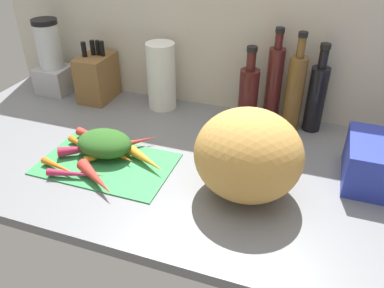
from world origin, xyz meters
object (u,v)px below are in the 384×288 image
at_px(knife_block, 97,77).
at_px(bottle_3, 316,96).
at_px(cutting_board, 107,163).
at_px(carrot_6, 59,167).
at_px(carrot_7, 121,156).
at_px(carrot_2, 132,143).
at_px(carrot_3, 97,138).
at_px(bottle_2, 294,92).
at_px(winter_squash, 248,155).
at_px(carrot_5, 147,160).
at_px(carrot_1, 96,178).
at_px(carrot_9, 76,174).
at_px(bottle_0, 248,94).
at_px(paper_towel_roll, 161,76).
at_px(blender_appliance, 52,62).
at_px(carrot_0, 81,144).
at_px(carrot_4, 86,149).
at_px(bottle_1, 274,85).
at_px(carrot_8, 102,156).

xyz_separation_m(knife_block, bottle_3, (0.81, 0.03, 0.03)).
distance_m(cutting_board, carrot_6, 0.14).
relative_size(carrot_7, knife_block, 0.44).
distance_m(carrot_2, carrot_6, 0.23).
height_order(carrot_3, bottle_2, bottle_2).
height_order(winter_squash, bottle_3, bottle_3).
bearing_deg(carrot_2, carrot_7, -89.97).
height_order(carrot_5, bottle_2, bottle_2).
bearing_deg(bottle_3, cutting_board, -142.73).
relative_size(carrot_1, bottle_2, 0.51).
bearing_deg(knife_block, carrot_9, -66.16).
height_order(carrot_1, bottle_0, bottle_0).
distance_m(carrot_3, winter_squash, 0.52).
bearing_deg(bottle_2, carrot_1, -132.63).
height_order(carrot_2, knife_block, knife_block).
bearing_deg(knife_block, carrot_7, -51.48).
height_order(carrot_1, winter_squash, winter_squash).
bearing_deg(cutting_board, paper_towel_roll, 89.01).
height_order(blender_appliance, bottle_3, bottle_3).
bearing_deg(carrot_2, winter_squash, -13.79).
height_order(carrot_0, bottle_3, bottle_3).
relative_size(knife_block, blender_appliance, 0.78).
relative_size(carrot_9, blender_appliance, 0.57).
relative_size(cutting_board, carrot_4, 2.41).
distance_m(carrot_6, bottle_1, 0.73).
bearing_deg(knife_block, blender_appliance, 179.88).
xyz_separation_m(blender_appliance, bottle_0, (0.79, -0.00, -0.02)).
distance_m(carrot_6, carrot_8, 0.13).
xyz_separation_m(carrot_6, carrot_7, (0.14, 0.11, 0.00)).
bearing_deg(bottle_0, bottle_3, 8.23).
relative_size(carrot_6, knife_block, 0.56).
distance_m(carrot_8, bottle_3, 0.72).
xyz_separation_m(carrot_2, knife_block, (-0.29, 0.29, 0.07)).
relative_size(cutting_board, winter_squash, 1.41).
height_order(blender_appliance, bottle_1, bottle_1).
height_order(carrot_5, carrot_6, carrot_5).
height_order(carrot_1, carrot_7, carrot_1).
xyz_separation_m(winter_squash, bottle_3, (0.14, 0.41, 0.00)).
bearing_deg(blender_appliance, bottle_3, 1.53).
bearing_deg(carrot_5, carrot_8, -172.77).
bearing_deg(carrot_8, knife_block, 121.49).
height_order(carrot_1, bottle_3, bottle_3).
xyz_separation_m(carrot_0, carrot_1, (0.14, -0.15, 0.01)).
height_order(carrot_6, blender_appliance, blender_appliance).
height_order(carrot_2, carrot_3, same).
relative_size(carrot_6, paper_towel_roll, 0.52).
bearing_deg(carrot_2, carrot_0, -159.36).
relative_size(carrot_1, bottle_3, 0.57).
distance_m(carrot_0, carrot_3, 0.06).
distance_m(carrot_9, bottle_3, 0.79).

